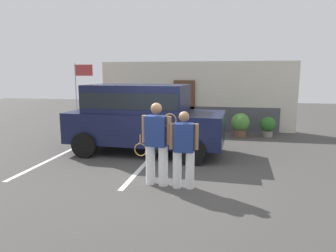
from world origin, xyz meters
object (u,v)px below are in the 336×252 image
at_px(parked_suv, 143,115).
at_px(potted_plant_secondary, 268,126).
at_px(tennis_player_woman, 184,148).
at_px(tennis_player_man, 156,143).
at_px(potted_plant_by_porch, 240,124).
at_px(flag_pole, 80,84).

relative_size(parked_suv, potted_plant_secondary, 6.18).
relative_size(parked_suv, tennis_player_woman, 2.89).
bearing_deg(tennis_player_woman, tennis_player_man, -11.36).
xyz_separation_m(potted_plant_by_porch, flag_pole, (-6.52, 0.07, 1.44)).
bearing_deg(tennis_player_man, potted_plant_by_porch, -101.03).
bearing_deg(tennis_player_man, flag_pole, -42.68).
distance_m(tennis_player_man, tennis_player_woman, 0.60).
bearing_deg(flag_pole, parked_suv, -40.61).
relative_size(tennis_player_woman, flag_pole, 0.58).
relative_size(potted_plant_by_porch, potted_plant_secondary, 1.19).
relative_size(tennis_player_man, flag_pole, 0.64).
height_order(potted_plant_by_porch, potted_plant_secondary, potted_plant_by_porch).
xyz_separation_m(tennis_player_man, potted_plant_secondary, (3.00, 5.78, -0.50)).
relative_size(tennis_player_woman, potted_plant_secondary, 2.14).
bearing_deg(tennis_player_woman, flag_pole, -51.95).
height_order(tennis_player_woman, flag_pole, flag_pole).
height_order(parked_suv, potted_plant_secondary, parked_suv).
relative_size(tennis_player_man, potted_plant_by_porch, 1.97).
height_order(parked_suv, tennis_player_woman, parked_suv).
xyz_separation_m(tennis_player_man, tennis_player_woman, (0.59, -0.08, -0.07)).
distance_m(parked_suv, tennis_player_woman, 3.16).
relative_size(parked_suv, potted_plant_by_porch, 5.18).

